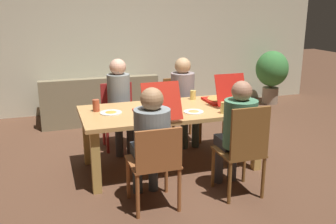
{
  "coord_description": "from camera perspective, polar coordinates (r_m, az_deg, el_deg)",
  "views": [
    {
      "loc": [
        -1.35,
        -4.04,
        1.9
      ],
      "look_at": [
        0.0,
        0.1,
        0.66
      ],
      "focal_mm": 40.56,
      "sensor_mm": 36.0,
      "label": 1
    }
  ],
  "objects": [
    {
      "name": "chair_3",
      "position": [
        3.83,
        11.34,
        -5.19
      ],
      "size": [
        0.42,
        0.44,
        0.97
      ],
      "color": "brown",
      "rests_on": "ground"
    },
    {
      "name": "drinking_glass_1",
      "position": [
        4.27,
        8.37,
        0.64
      ],
      "size": [
        0.07,
        0.07,
        0.13
      ],
      "primitive_type": "cylinder",
      "color": "#D8C166",
      "rests_on": "dining_table"
    },
    {
      "name": "ground_plane",
      "position": [
        4.66,
        0.38,
        -8.12
      ],
      "size": [
        20.0,
        20.0,
        0.0
      ],
      "primitive_type": "plane",
      "color": "brown"
    },
    {
      "name": "pizza_box_0",
      "position": [
        4.17,
        -1.84,
        0.28
      ],
      "size": [
        0.41,
        0.58,
        0.4
      ],
      "color": "red",
      "rests_on": "dining_table"
    },
    {
      "name": "dining_table",
      "position": [
        4.44,
        0.4,
        -0.71
      ],
      "size": [
        2.07,
        0.98,
        0.72
      ],
      "color": "tan",
      "rests_on": "ground"
    },
    {
      "name": "plate_0",
      "position": [
        4.29,
        -8.58,
        -0.06
      ],
      "size": [
        0.25,
        0.25,
        0.03
      ],
      "color": "white",
      "rests_on": "dining_table"
    },
    {
      "name": "plate_1",
      "position": [
        4.29,
        3.86,
        0.08
      ],
      "size": [
        0.23,
        0.23,
        0.03
      ],
      "color": "white",
      "rests_on": "dining_table"
    },
    {
      "name": "back_wall",
      "position": [
        7.02,
        -7.06,
        11.7
      ],
      "size": [
        7.8,
        0.12,
        2.79
      ],
      "primitive_type": "cube",
      "color": "beige",
      "rests_on": "ground"
    },
    {
      "name": "person_0",
      "position": [
        5.26,
        2.41,
        2.8
      ],
      "size": [
        0.33,
        0.52,
        1.2
      ],
      "color": "#33413A",
      "rests_on": "ground"
    },
    {
      "name": "drinking_glass_0",
      "position": [
        4.86,
        3.78,
        2.57
      ],
      "size": [
        0.07,
        0.07,
        0.12
      ],
      "primitive_type": "cylinder",
      "color": "#E0C963",
      "rests_on": "dining_table"
    },
    {
      "name": "person_1",
      "position": [
        3.6,
        -2.59,
        -3.62
      ],
      "size": [
        0.34,
        0.51,
        1.17
      ],
      "color": "#3B444A",
      "rests_on": "ground"
    },
    {
      "name": "person_3",
      "position": [
        3.9,
        10.4,
        -2.29
      ],
      "size": [
        0.33,
        0.49,
        1.19
      ],
      "color": "#3C3A3E",
      "rests_on": "ground"
    },
    {
      "name": "potted_plant",
      "position": [
        7.69,
        15.34,
        5.91
      ],
      "size": [
        0.62,
        0.62,
        1.04
      ],
      "color": "gray",
      "rests_on": "ground"
    },
    {
      "name": "chair_1",
      "position": [
        3.55,
        -1.93,
        -7.51
      ],
      "size": [
        0.45,
        0.46,
        0.84
      ],
      "color": "#9A572C",
      "rests_on": "ground"
    },
    {
      "name": "person_2",
      "position": [
        5.03,
        -7.26,
        2.11
      ],
      "size": [
        0.3,
        0.52,
        1.22
      ],
      "color": "#3E3D41",
      "rests_on": "ground"
    },
    {
      "name": "drinking_glass_2",
      "position": [
        4.38,
        -10.76,
        0.97
      ],
      "size": [
        0.08,
        0.08,
        0.14
      ],
      "primitive_type": "cylinder",
      "color": "#B3482A",
      "rests_on": "dining_table"
    },
    {
      "name": "chair_2",
      "position": [
        5.22,
        -7.48,
        0.13
      ],
      "size": [
        0.45,
        0.38,
        0.86
      ],
      "color": "#B22825",
      "rests_on": "ground"
    },
    {
      "name": "chair_0",
      "position": [
        5.45,
        1.83,
        1.04
      ],
      "size": [
        0.46,
        0.45,
        0.88
      ],
      "color": "brown",
      "rests_on": "ground"
    },
    {
      "name": "couch",
      "position": [
        6.49,
        -10.37,
        1.15
      ],
      "size": [
        1.87,
        0.84,
        0.78
      ],
      "color": "#837758",
      "rests_on": "ground"
    },
    {
      "name": "pizza_box_1",
      "position": [
        4.76,
        8.18,
        2.06
      ],
      "size": [
        0.38,
        0.52,
        0.39
      ],
      "color": "red",
      "rests_on": "dining_table"
    }
  ]
}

